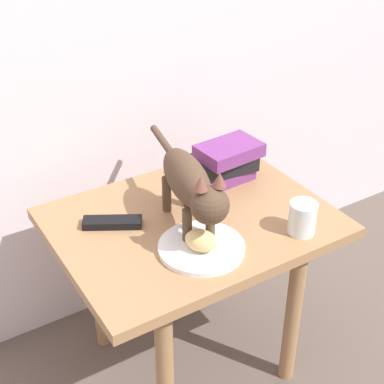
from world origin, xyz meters
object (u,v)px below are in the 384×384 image
plate (201,248)px  tv_remote (112,222)px  side_table (192,242)px  candle_jar (302,219)px  bread_roll (201,241)px  cat (191,185)px  book_stack (225,162)px

plate → tv_remote: bearing=124.3°
side_table → candle_jar: candle_jar is taller
side_table → bread_roll: 0.19m
bread_roll → tv_remote: bearing=121.1°
cat → book_stack: (0.21, 0.16, -0.08)m
plate → book_stack: 0.35m
bread_roll → candle_jar: size_ratio=0.94×
side_table → bread_roll: (-0.06, -0.14, 0.12)m
cat → tv_remote: (-0.16, 0.12, -0.12)m
plate → bread_roll: size_ratio=2.63×
side_table → cat: 0.22m
side_table → plate: plate is taller
plate → candle_jar: candle_jar is taller
side_table → candle_jar: 0.30m
candle_jar → tv_remote: candle_jar is taller
side_table → plate: (-0.05, -0.13, 0.09)m
book_stack → cat: bearing=-142.4°
bread_roll → book_stack: 0.36m
cat → plate: bearing=-105.4°
cat → tv_remote: cat is taller
book_stack → candle_jar: 0.32m
bread_roll → candle_jar: bearing=-12.3°
cat → candle_jar: 0.29m
plate → cat: bearing=74.6°
cat → bread_roll: bearing=-108.4°
plate → candle_jar: 0.26m
book_stack → side_table: bearing=-146.5°
side_table → tv_remote: bearing=158.0°
book_stack → candle_jar: book_stack is taller
side_table → plate: bearing=-112.2°
bread_roll → cat: size_ratio=0.17×
side_table → book_stack: bearing=33.5°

